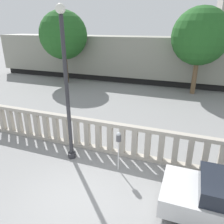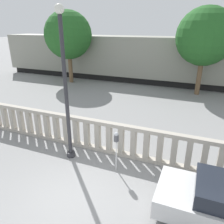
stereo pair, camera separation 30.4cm
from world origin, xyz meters
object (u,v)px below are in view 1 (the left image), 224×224
Objects in this scene: tree_right at (200,37)px; train_near at (128,58)px; tree_left at (63,35)px; lamppost at (67,86)px; parking_meter at (119,140)px; train_far at (163,50)px.

train_near is at bearing 157.34° from tree_right.
lamppost is at bearing -57.73° from tree_left.
parking_meter is 0.06× the size of train_near.
train_far is 13.53m from tree_right.
lamppost is 13.23m from train_near.
lamppost is 11.49m from tree_right.
tree_left is (-6.49, -13.03, 2.23)m from train_far.
tree_right reaches higher than train_far.
train_near reaches higher than parking_meter.
tree_left is (-8.44, 10.42, 2.81)m from parking_meter.
tree_right is (4.13, -12.68, 2.27)m from train_far.
tree_left is at bearing -178.11° from tree_right.
tree_right is (4.11, 10.66, 1.21)m from lamppost.
train_near is (-1.70, 13.09, -0.81)m from lamppost.
parking_meter is 0.25× the size of tree_left.
tree_right is at bearing -22.66° from train_near.
lamppost is 0.21× the size of train_near.
train_near is 1.21× the size of train_far.
train_near is (-3.63, 13.20, 0.84)m from parking_meter.
lamppost is 0.90× the size of tree_left.
train_far is (1.68, 10.25, -0.26)m from train_near.
train_near is at bearing 105.39° from parking_meter.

